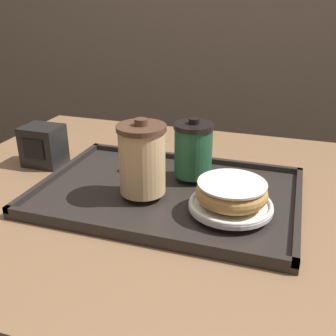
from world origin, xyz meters
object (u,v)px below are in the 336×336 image
spoon (140,151)px  napkin_dispenser (43,146)px  donut_chocolate_glazed (232,192)px  coffee_cup_rear (193,149)px  coffee_cup_front (142,159)px

spoon → napkin_dispenser: size_ratio=1.40×
donut_chocolate_glazed → spoon: (-0.26, 0.21, -0.03)m
coffee_cup_rear → donut_chocolate_glazed: coffee_cup_rear is taller
donut_chocolate_glazed → coffee_cup_rear: bearing=130.3°
coffee_cup_rear → napkin_dispenser: size_ratio=1.30×
donut_chocolate_glazed → spoon: donut_chocolate_glazed is taller
donut_chocolate_glazed → napkin_dispenser: 0.49m
napkin_dispenser → donut_chocolate_glazed: bearing=-14.1°
coffee_cup_front → spoon: bearing=113.7°
coffee_cup_front → napkin_dispenser: (-0.30, 0.11, -0.04)m
coffee_cup_front → coffee_cup_rear: size_ratio=1.18×
spoon → napkin_dispenser: bearing=114.7°
coffee_cup_front → donut_chocolate_glazed: (0.18, -0.01, -0.04)m
coffee_cup_rear → napkin_dispenser: 0.38m
coffee_cup_front → spoon: coffee_cup_front is taller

